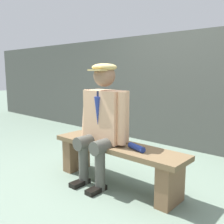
{
  "coord_description": "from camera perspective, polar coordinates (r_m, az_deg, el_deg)",
  "views": [
    {
      "loc": [
        -1.74,
        2.04,
        1.25
      ],
      "look_at": [
        0.06,
        0.0,
        0.81
      ],
      "focal_mm": 40.68,
      "sensor_mm": 36.0,
      "label": 1
    }
  ],
  "objects": [
    {
      "name": "stadium_wall",
      "position": [
        4.27,
        17.3,
        4.48
      ],
      "size": [
        12.0,
        0.24,
        1.87
      ],
      "primitive_type": "cube",
      "color": "#4D4F4A",
      "rests_on": "ground"
    },
    {
      "name": "ground_plane",
      "position": [
        2.96,
        0.93,
        -15.81
      ],
      "size": [
        30.0,
        30.0,
        0.0
      ],
      "primitive_type": "plane",
      "color": "slate"
    },
    {
      "name": "seated_man",
      "position": [
        2.8,
        -2.07,
        -1.32
      ],
      "size": [
        0.63,
        0.54,
        1.33
      ],
      "color": "tan",
      "rests_on": "ground"
    },
    {
      "name": "rolled_magazine",
      "position": [
        2.59,
        5.53,
        -7.93
      ],
      "size": [
        0.23,
        0.12,
        0.06
      ],
      "primitive_type": "cylinder",
      "rotation": [
        0.0,
        1.57,
        -0.3
      ],
      "color": "navy",
      "rests_on": "bench"
    },
    {
      "name": "bench",
      "position": [
        2.84,
        0.94,
        -10.11
      ],
      "size": [
        1.62,
        0.39,
        0.46
      ],
      "color": "brown",
      "rests_on": "ground"
    }
  ]
}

